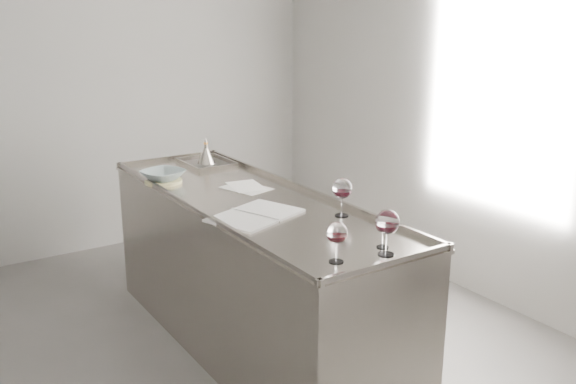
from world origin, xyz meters
TOP-DOWN VIEW (x-y plane):
  - room_shell at (0.00, 0.00)m, footprint 4.54×5.04m
  - counter at (0.50, 0.30)m, footprint 0.77×2.42m
  - wine_glass_left at (0.34, -0.73)m, footprint 0.09×0.09m
  - wine_glass_middle at (0.58, -0.78)m, footprint 0.11×0.11m
  - wine_glass_right at (0.76, -0.23)m, footprint 0.11×0.11m
  - wine_glass_small at (0.63, -0.70)m, footprint 0.07×0.07m
  - notebook at (0.37, 0.01)m, footprint 0.55×0.47m
  - loose_paper_top at (0.60, 0.52)m, footprint 0.28×0.34m
  - loose_paper_under at (0.62, 0.56)m, footprint 0.23×0.30m
  - trivet at (0.23, 0.92)m, footprint 0.27×0.27m
  - ceramic_bowl at (0.23, 0.92)m, footprint 0.33×0.33m
  - wine_funnel at (0.69, 1.25)m, footprint 0.13×0.13m

SIDE VIEW (x-z plane):
  - counter at x=0.50m, z-range -0.01..0.96m
  - loose_paper_top at x=0.60m, z-range 0.94..0.94m
  - loose_paper_under at x=0.62m, z-range 0.94..0.94m
  - notebook at x=0.37m, z-range 0.94..0.96m
  - trivet at x=0.23m, z-range 0.94..0.96m
  - ceramic_bowl at x=0.23m, z-range 0.96..1.02m
  - wine_funnel at x=0.69m, z-range 0.90..1.10m
  - wine_glass_small at x=0.63m, z-range 0.97..1.12m
  - wine_glass_left at x=0.34m, z-range 0.98..1.16m
  - wine_glass_right at x=0.76m, z-range 0.98..1.19m
  - wine_glass_middle at x=0.58m, z-range 0.98..1.20m
  - room_shell at x=0.00m, z-range -0.02..2.82m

